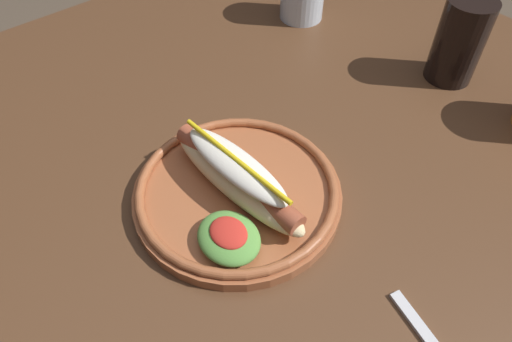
{
  "coord_description": "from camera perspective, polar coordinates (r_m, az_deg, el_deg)",
  "views": [
    {
      "loc": [
        0.25,
        -0.35,
        1.2
      ],
      "look_at": [
        -0.04,
        -0.11,
        0.77
      ],
      "focal_mm": 32.69,
      "sensor_mm": 36.0,
      "label": 1
    }
  ],
  "objects": [
    {
      "name": "soda_cup",
      "position": [
        0.79,
        23.63,
        14.37
      ],
      "size": [
        0.07,
        0.07,
        0.13
      ],
      "primitive_type": "cylinder",
      "color": "black",
      "rests_on": "dining_table"
    },
    {
      "name": "dining_table",
      "position": [
        0.7,
        8.97,
        -4.31
      ],
      "size": [
        1.23,
        1.04,
        0.74
      ],
      "color": "#51331E",
      "rests_on": "ground_plane"
    },
    {
      "name": "hot_dog_plate",
      "position": [
        0.57,
        -2.36,
        -2.31
      ],
      "size": [
        0.26,
        0.26,
        0.08
      ],
      "color": "#9E5633",
      "rests_on": "dining_table"
    }
  ]
}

